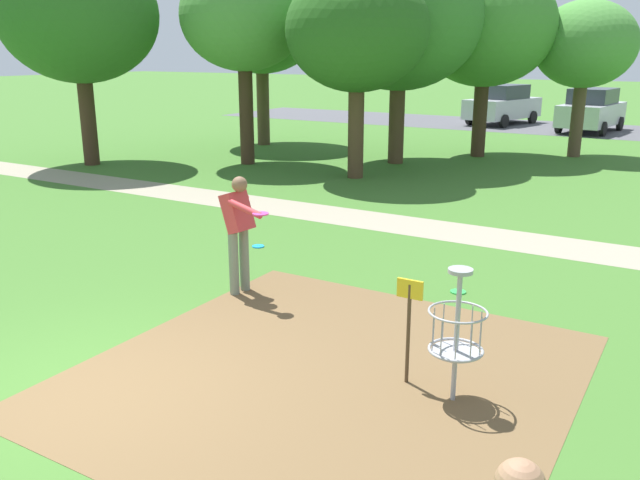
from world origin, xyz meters
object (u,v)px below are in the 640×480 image
player_foreground_watching (239,227)px  tree_far_left (585,45)px  frisbee_by_tee (258,246)px  tree_mid_left (78,15)px  disc_golf_basket (451,329)px  tree_near_left (243,17)px  parked_car_center_left (592,110)px  parked_car_leftmost (503,105)px  tree_mid_right (357,31)px  tree_far_center (400,19)px  tree_mid_center (486,27)px  frisbee_mid_grass (458,292)px  tree_near_right (261,20)px

player_foreground_watching → tree_far_left: 16.19m
frisbee_by_tee → tree_mid_left: 11.53m
disc_golf_basket → tree_near_left: size_ratio=0.23×
frisbee_by_tee → parked_car_center_left: 21.59m
parked_car_leftmost → parked_car_center_left: bearing=-15.1°
disc_golf_basket → parked_car_leftmost: bearing=105.0°
disc_golf_basket → tree_mid_right: size_ratio=0.25×
disc_golf_basket → parked_car_center_left: 24.99m
disc_golf_basket → tree_far_center: 14.98m
disc_golf_basket → tree_mid_center: (-4.78, 15.68, 3.34)m
frisbee_mid_grass → player_foreground_watching: bearing=-149.4°
tree_mid_right → player_foreground_watching: bearing=-72.4°
frisbee_by_tee → tree_near_left: size_ratio=0.04×
tree_far_left → disc_golf_basket: bearing=-83.3°
tree_mid_center → parked_car_center_left: (2.00, 9.15, -3.18)m
tree_mid_center → tree_far_left: bearing=29.6°
frisbee_mid_grass → tree_far_left: tree_far_left is taller
tree_far_center → tree_mid_left: bearing=-147.2°
tree_near_left → parked_car_leftmost: tree_near_left is taller
tree_far_center → parked_car_leftmost: tree_far_center is taller
parked_car_leftmost → parked_car_center_left: 4.31m
tree_near_right → tree_near_left: bearing=-61.1°
tree_mid_center → tree_near_left: bearing=-137.7°
player_foreground_watching → tree_far_left: (1.64, 15.90, 2.56)m
disc_golf_basket → parked_car_center_left: bearing=96.4°
tree_near_right → parked_car_leftmost: tree_near_right is taller
tree_mid_center → frisbee_mid_grass: bearing=-73.2°
disc_golf_basket → player_foreground_watching: size_ratio=0.81×
tree_near_right → tree_far_center: bearing=-12.4°
tree_far_center → parked_car_center_left: size_ratio=1.45×
tree_near_right → tree_mid_left: 6.68m
tree_near_right → tree_mid_center: 7.86m
frisbee_by_tee → tree_far_left: size_ratio=0.04×
tree_mid_left → parked_car_leftmost: size_ratio=1.41×
parked_car_leftmost → parked_car_center_left: size_ratio=1.03×
tree_near_right → tree_far_left: 10.94m
tree_near_left → tree_near_right: tree_near_right is taller
player_foreground_watching → tree_mid_right: tree_mid_right is taller
player_foreground_watching → tree_far_center: size_ratio=0.27×
frisbee_mid_grass → tree_near_left: size_ratio=0.04×
player_foreground_watching → parked_car_leftmost: bearing=97.6°
frisbee_mid_grass → tree_near_right: tree_near_right is taller
tree_near_right → tree_far_center: size_ratio=0.99×
frisbee_by_tee → tree_mid_center: (0.03, 12.33, 4.09)m
tree_mid_center → tree_far_center: bearing=-123.4°
tree_mid_right → tree_far_left: (4.45, 7.06, -0.34)m
tree_near_left → tree_far_center: (3.88, 2.47, -0.06)m
tree_mid_left → tree_mid_right: size_ratio=1.15×
disc_golf_basket → tree_near_left: (-10.43, 10.54, 3.57)m
tree_near_left → tree_far_center: 4.60m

